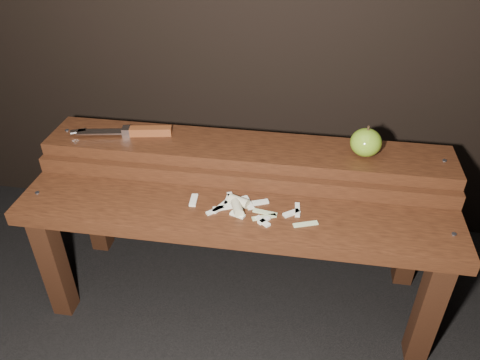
# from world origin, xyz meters

# --- Properties ---
(ground) EXTENTS (60.00, 60.00, 0.00)m
(ground) POSITION_xyz_m (0.00, 0.00, 0.00)
(ground) COLOR black
(bench_front_tier) EXTENTS (1.20, 0.20, 0.42)m
(bench_front_tier) POSITION_xyz_m (0.00, -0.06, 0.35)
(bench_front_tier) COLOR black
(bench_front_tier) RESTS_ON ground
(bench_rear_tier) EXTENTS (1.20, 0.21, 0.50)m
(bench_rear_tier) POSITION_xyz_m (0.00, 0.17, 0.41)
(bench_rear_tier) COLOR black
(bench_rear_tier) RESTS_ON ground
(apple) EXTENTS (0.09, 0.09, 0.09)m
(apple) POSITION_xyz_m (0.34, 0.17, 0.54)
(apple) COLOR olive
(apple) RESTS_ON bench_rear_tier
(knife) EXTENTS (0.31, 0.08, 0.03)m
(knife) POSITION_xyz_m (-0.33, 0.18, 0.51)
(knife) COLOR brown
(knife) RESTS_ON bench_rear_tier
(apple_scraps) EXTENTS (0.35, 0.13, 0.03)m
(apple_scraps) POSITION_xyz_m (0.02, -0.03, 0.43)
(apple_scraps) COLOR beige
(apple_scraps) RESTS_ON bench_front_tier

